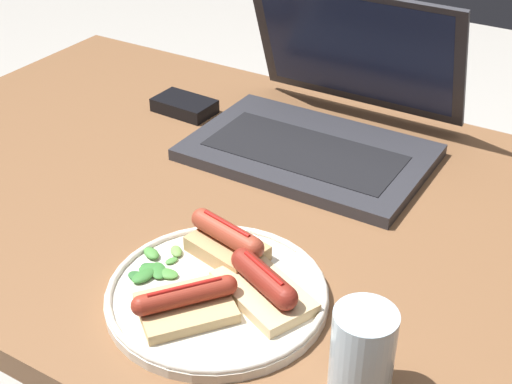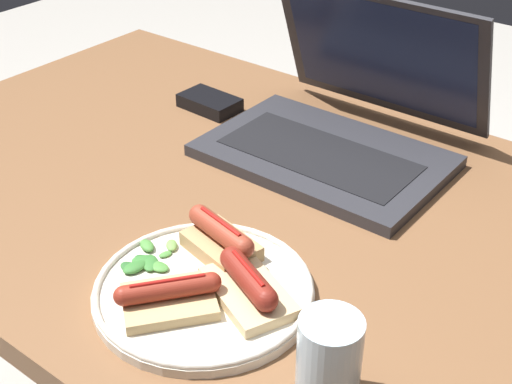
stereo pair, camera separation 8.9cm
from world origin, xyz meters
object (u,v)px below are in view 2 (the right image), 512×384
(laptop, at_px, (341,126))
(plate, at_px, (204,290))
(drinking_glass, at_px, (329,362))
(external_drive, at_px, (210,103))

(laptop, xyz_separation_m, plate, (0.06, -0.39, -0.03))
(plate, xyz_separation_m, drinking_glass, (0.19, -0.04, 0.04))
(plate, relative_size, external_drive, 2.42)
(plate, height_order, drinking_glass, drinking_glass)
(plate, distance_m, drinking_glass, 0.20)
(laptop, bearing_deg, drinking_glass, -59.08)
(laptop, xyz_separation_m, drinking_glass, (0.25, -0.43, 0.01))
(plate, relative_size, drinking_glass, 2.56)
(plate, height_order, external_drive, external_drive)
(external_drive, bearing_deg, drinking_glass, -36.78)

